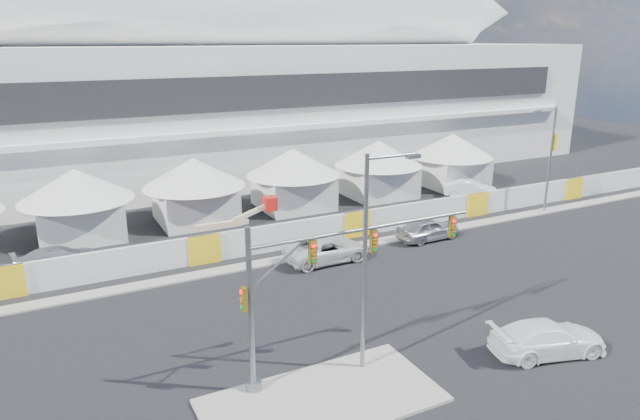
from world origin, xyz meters
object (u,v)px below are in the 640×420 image
pickup_near (548,338)px  streetlight_median (370,249)px  boom_lift (216,239)px  sedan_silver (428,229)px  streetlight_curb (549,152)px  lot_car_c (60,259)px  pickup_curb (327,250)px  traffic_mast (304,289)px  lot_car_a (471,189)px

pickup_near → streetlight_median: streetlight_median is taller
pickup_near → boom_lift: (-10.19, 20.72, 0.15)m
sedan_silver → streetlight_median: 19.33m
streetlight_curb → lot_car_c: bearing=172.6°
boom_lift → lot_car_c: bearing=175.3°
pickup_curb → lot_car_c: size_ratio=1.07×
lot_car_c → traffic_mast: traffic_mast is taller
pickup_curb → streetlight_curb: 22.84m
pickup_curb → pickup_near: (3.93, -15.53, 0.00)m
traffic_mast → lot_car_c: bearing=115.9°
pickup_curb → lot_car_a: pickup_curb is taller
lot_car_c → streetlight_curb: size_ratio=0.61×
pickup_curb → lot_car_c: (-16.44, 6.54, -0.02)m
pickup_near → streetlight_curb: size_ratio=0.62×
lot_car_c → streetlight_median: bearing=-156.4°
sedan_silver → boom_lift: size_ratio=0.70×
boom_lift → streetlight_curb: bearing=-4.5°
sedan_silver → lot_car_c: (-25.33, 6.19, -0.05)m
sedan_silver → streetlight_median: size_ratio=0.50×
lot_car_a → streetlight_curb: streetlight_curb is taller
sedan_silver → lot_car_a: sedan_silver is taller
streetlight_curb → boom_lift: 29.17m
streetlight_curb → boom_lift: size_ratio=1.29×
pickup_curb → sedan_silver: bearing=-88.3°
traffic_mast → streetlight_curb: size_ratio=1.24×
lot_car_c → boom_lift: size_ratio=0.78×
sedan_silver → streetlight_curb: (13.45, 1.15, 4.51)m
pickup_curb → pickup_near: size_ratio=1.04×
lot_car_c → streetlight_curb: streetlight_curb is taller
traffic_mast → boom_lift: size_ratio=1.60×
sedan_silver → pickup_curb: (-8.88, -0.35, -0.03)m
pickup_near → boom_lift: boom_lift is taller
lot_car_c → streetlight_curb: 39.37m
lot_car_a → lot_car_c: (-36.42, -1.67, -0.00)m
pickup_curb → lot_car_a: size_ratio=1.21×
lot_car_a → boom_lift: bearing=137.8°
pickup_near → streetlight_median: 10.27m
lot_car_c → streetlight_curb: (38.78, -5.04, 4.56)m
traffic_mast → streetlight_median: (2.92, -0.63, 1.55)m
pickup_curb → streetlight_median: 14.34m
pickup_curb → streetlight_curb: size_ratio=0.65×
pickup_curb → pickup_near: same height
pickup_curb → lot_car_a: bearing=-68.2°
sedan_silver → traffic_mast: (-16.32, -12.35, 3.50)m
pickup_near → boom_lift: size_ratio=0.80×
pickup_curb → streetlight_curb: bearing=-86.7°
streetlight_curb → boom_lift: streetlight_curb is taller
streetlight_median → boom_lift: size_ratio=1.40×
pickup_near → traffic_mast: (-11.37, 3.53, 3.52)m
lot_car_c → streetlight_median: streetlight_median is taller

